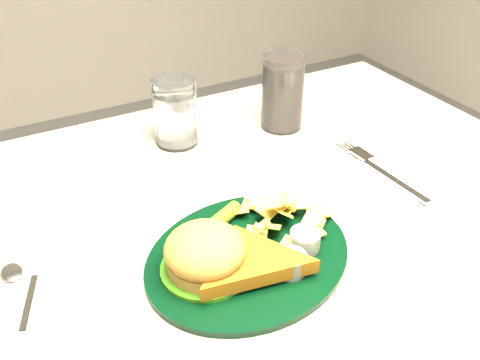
{
  "coord_description": "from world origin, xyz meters",
  "views": [
    {
      "loc": [
        -0.28,
        -0.58,
        1.25
      ],
      "look_at": [
        0.04,
        0.01,
        0.8
      ],
      "focal_mm": 40.0,
      "sensor_mm": 36.0,
      "label": 1
    }
  ],
  "objects": [
    {
      "name": "dinner_plate",
      "position": [
        -0.01,
        -0.1,
        0.78
      ],
      "size": [
        0.36,
        0.32,
        0.07
      ],
      "primitive_type": null,
      "rotation": [
        0.0,
        0.0,
        0.28
      ],
      "color": "black",
      "rests_on": "table"
    },
    {
      "name": "water_glass",
      "position": [
        0.03,
        0.24,
        0.81
      ],
      "size": [
        0.1,
        0.1,
        0.12
      ],
      "primitive_type": "cylinder",
      "rotation": [
        0.0,
        0.0,
        0.38
      ],
      "color": "white",
      "rests_on": "table"
    },
    {
      "name": "cola_glass",
      "position": [
        0.23,
        0.2,
        0.82
      ],
      "size": [
        0.08,
        0.08,
        0.15
      ],
      "primitive_type": "cylinder",
      "rotation": [
        0.0,
        0.0,
        0.01
      ],
      "color": "black",
      "rests_on": "table"
    },
    {
      "name": "fork_napkin",
      "position": [
        0.29,
        -0.05,
        0.76
      ],
      "size": [
        0.15,
        0.2,
        0.01
      ],
      "primitive_type": null,
      "rotation": [
        0.0,
        0.0,
        0.05
      ],
      "color": "white",
      "rests_on": "table"
    },
    {
      "name": "spoon",
      "position": [
        -0.29,
        -0.04,
        0.75
      ],
      "size": [
        0.08,
        0.13,
        0.01
      ],
      "primitive_type": null,
      "rotation": [
        0.0,
        0.0,
        -0.34
      ],
      "color": "white",
      "rests_on": "table"
    }
  ]
}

